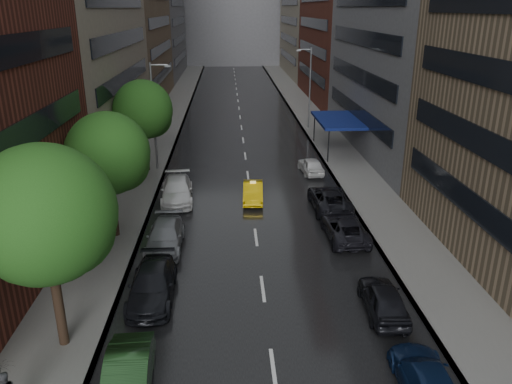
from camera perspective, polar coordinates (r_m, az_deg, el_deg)
road at (r=63.26m, az=-1.78°, el=8.19°), size 14.00×140.00×0.01m
sidewalk_left at (r=63.66m, az=-9.98°, el=8.04°), size 4.00×140.00×0.15m
sidewalk_right at (r=64.11m, az=6.38°, el=8.30°), size 4.00×140.00×0.15m
tree_near at (r=20.49m, az=-23.05°, el=-2.41°), size 5.47×5.47×8.71m
tree_mid at (r=30.31m, az=-16.57°, el=4.22°), size 4.90×4.90×7.80m
tree_far at (r=42.82m, az=-12.80°, el=9.14°), size 4.92×4.92×7.85m
taxi at (r=36.43m, az=-0.35°, el=0.02°), size 1.61×4.12×1.34m
parked_cars_left at (r=28.69m, az=-10.62°, el=-5.99°), size 2.60×24.76×1.59m
parked_cars_right at (r=30.56m, az=10.28°, el=-4.37°), size 2.52×30.55×1.50m
street_lamp_left at (r=43.11m, az=-11.52°, el=8.66°), size 1.74×0.22×9.00m
street_lamp_right at (r=58.20m, az=6.10°, el=11.91°), size 1.74×0.22×9.00m
awning at (r=49.07m, az=9.34°, el=8.10°), size 4.00×8.00×3.12m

